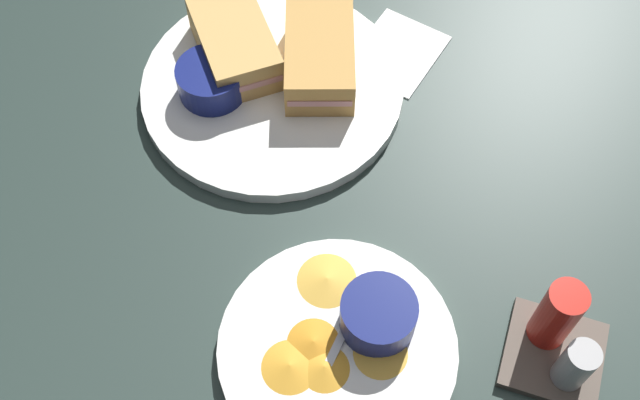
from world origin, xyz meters
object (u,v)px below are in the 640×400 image
(ramekin_light_gravy, at_px, (378,314))
(spoon_by_gravy_ramekin, at_px, (359,301))
(sandwich_half_near, at_px, (320,57))
(condiment_caddy, at_px, (560,339))
(ramekin_dark_sauce, at_px, (211,79))
(spoon_by_dark_ramekin, at_px, (265,85))
(plate_chips_companion, at_px, (337,349))
(sandwich_half_far, at_px, (235,43))
(plate_sandwich_main, at_px, (273,88))

(ramekin_light_gravy, relative_size, spoon_by_gravy_ramekin, 0.72)
(sandwich_half_near, height_order, condiment_caddy, condiment_caddy)
(sandwich_half_near, height_order, ramekin_dark_sauce, sandwich_half_near)
(spoon_by_dark_ramekin, distance_m, plate_chips_companion, 0.32)
(condiment_caddy, bearing_deg, sandwich_half_far, -119.40)
(sandwich_half_far, relative_size, spoon_by_dark_ramekin, 1.55)
(sandwich_half_far, bearing_deg, ramekin_light_gravy, 43.33)
(sandwich_half_near, distance_m, spoon_by_dark_ramekin, 0.07)
(ramekin_dark_sauce, xyz_separation_m, condiment_caddy, (0.18, 0.42, -0.00))
(sandwich_half_near, relative_size, spoon_by_gravy_ramekin, 1.49)
(plate_sandwich_main, distance_m, spoon_by_gravy_ramekin, 0.28)
(ramekin_light_gravy, bearing_deg, sandwich_half_near, -151.35)
(ramekin_light_gravy, bearing_deg, sandwich_half_far, -136.67)
(sandwich_half_near, xyz_separation_m, spoon_by_gravy_ramekin, (0.26, 0.13, -0.02))
(spoon_by_dark_ramekin, distance_m, ramekin_light_gravy, 0.31)
(ramekin_dark_sauce, height_order, ramekin_light_gravy, ramekin_light_gravy)
(spoon_by_dark_ramekin, bearing_deg, spoon_by_gravy_ramekin, 39.28)
(sandwich_half_near, xyz_separation_m, spoon_by_dark_ramekin, (0.04, -0.05, -0.02))
(sandwich_half_near, height_order, sandwich_half_far, same)
(plate_sandwich_main, distance_m, ramekin_dark_sauce, 0.07)
(plate_sandwich_main, relative_size, ramekin_dark_sauce, 3.93)
(spoon_by_gravy_ramekin, relative_size, condiment_caddy, 1.05)
(ramekin_dark_sauce, relative_size, plate_chips_companion, 0.34)
(plate_sandwich_main, bearing_deg, ramekin_dark_sauce, -62.18)
(plate_chips_companion, height_order, ramekin_light_gravy, ramekin_light_gravy)
(spoon_by_gravy_ramekin, distance_m, condiment_caddy, 0.19)
(sandwich_half_near, relative_size, ramekin_dark_sauce, 1.95)
(condiment_caddy, bearing_deg, ramekin_dark_sauce, -113.03)
(sandwich_half_far, distance_m, spoon_by_gravy_ramekin, 0.33)
(plate_chips_companion, xyz_separation_m, ramekin_light_gravy, (-0.03, 0.03, 0.03))
(ramekin_light_gravy, height_order, condiment_caddy, condiment_caddy)
(plate_chips_companion, xyz_separation_m, condiment_caddy, (-0.06, 0.19, 0.03))
(plate_chips_companion, distance_m, spoon_by_gravy_ramekin, 0.05)
(plate_sandwich_main, bearing_deg, plate_chips_companion, 31.38)
(plate_chips_companion, bearing_deg, spoon_by_dark_ramekin, -147.01)
(sandwich_half_far, relative_size, ramekin_light_gravy, 2.08)
(sandwich_half_far, height_order, ramekin_light_gravy, sandwich_half_far)
(plate_sandwich_main, relative_size, spoon_by_dark_ramekin, 3.10)
(sandwich_half_far, relative_size, ramekin_dark_sauce, 1.97)
(ramekin_dark_sauce, distance_m, spoon_by_gravy_ramekin, 0.30)
(condiment_caddy, bearing_deg, plate_sandwich_main, -120.25)
(ramekin_dark_sauce, relative_size, spoon_by_dark_ramekin, 0.79)
(ramekin_dark_sauce, bearing_deg, sandwich_half_far, 172.29)
(ramekin_dark_sauce, height_order, condiment_caddy, condiment_caddy)
(condiment_caddy, bearing_deg, spoon_by_gravy_ramekin, -84.91)
(ramekin_dark_sauce, bearing_deg, spoon_by_gravy_ramekin, 50.05)
(spoon_by_dark_ramekin, bearing_deg, plate_sandwich_main, 143.63)
(sandwich_half_near, xyz_separation_m, ramekin_dark_sauce, (0.07, -0.10, -0.00))
(spoon_by_dark_ramekin, height_order, ramekin_light_gravy, ramekin_light_gravy)
(ramekin_dark_sauce, distance_m, spoon_by_dark_ramekin, 0.06)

